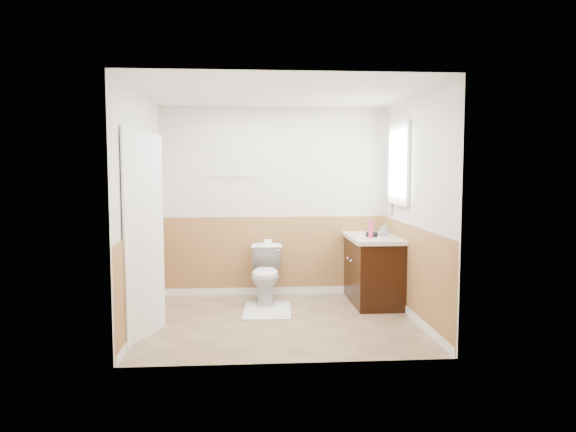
{
  "coord_description": "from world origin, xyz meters",
  "views": [
    {
      "loc": [
        -0.34,
        -5.83,
        1.68
      ],
      "look_at": [
        0.1,
        0.25,
        1.15
      ],
      "focal_mm": 33.51,
      "sensor_mm": 36.0,
      "label": 1
    }
  ],
  "objects": [
    {
      "name": "vanity_knob_right",
      "position": [
        0.91,
        0.87,
        0.55
      ],
      "size": [
        0.03,
        0.03,
        0.03
      ],
      "primitive_type": "sphere",
      "color": "#B5B5BC",
      "rests_on": "vanity_cabinet"
    },
    {
      "name": "wainscot_right",
      "position": [
        1.49,
        0.0,
        0.5
      ],
      "size": [
        0.0,
        2.6,
        2.6
      ],
      "primitive_type": "plane",
      "rotation": [
        1.57,
        0.0,
        -1.57
      ],
      "color": "#A17240",
      "rests_on": "floor"
    },
    {
      "name": "mirror_panel",
      "position": [
        1.48,
        1.1,
        1.55
      ],
      "size": [
        0.02,
        0.35,
        0.9
      ],
      "primitive_type": "cube",
      "color": "silver",
      "rests_on": "wall_right"
    },
    {
      "name": "wall_back",
      "position": [
        0.0,
        1.3,
        1.25
      ],
      "size": [
        3.0,
        0.0,
        3.0
      ],
      "primitive_type": "plane",
      "rotation": [
        1.57,
        0.0,
        0.0
      ],
      "color": "silver",
      "rests_on": "floor"
    },
    {
      "name": "toilet",
      "position": [
        -0.13,
        0.84,
        0.36
      ],
      "size": [
        0.44,
        0.73,
        0.72
      ],
      "primitive_type": "imported",
      "rotation": [
        0.0,
        0.0,
        -0.06
      ],
      "color": "white",
      "rests_on": "floor"
    },
    {
      "name": "hair_dryer_handle",
      "position": [
        1.13,
        0.67,
        0.86
      ],
      "size": [
        0.03,
        0.03,
        0.07
      ],
      "primitive_type": "cylinder",
      "color": "black",
      "rests_on": "countertop"
    },
    {
      "name": "vanity_knob_left",
      "position": [
        0.91,
        0.67,
        0.55
      ],
      "size": [
        0.03,
        0.03,
        0.03
      ],
      "primitive_type": "sphere",
      "color": "silver",
      "rests_on": "vanity_cabinet"
    },
    {
      "name": "tp_roll",
      "position": [
        -0.1,
        1.23,
        0.7
      ],
      "size": [
        0.1,
        0.11,
        0.11
      ],
      "primitive_type": "cylinder",
      "rotation": [
        0.0,
        1.57,
        0.0
      ],
      "color": "white",
      "rests_on": "tp_holder_bar"
    },
    {
      "name": "wainscot_back",
      "position": [
        0.0,
        1.29,
        0.5
      ],
      "size": [
        3.0,
        0.0,
        3.0
      ],
      "primitive_type": "plane",
      "rotation": [
        1.57,
        0.0,
        0.0
      ],
      "color": "#A17240",
      "rests_on": "floor"
    },
    {
      "name": "sink_basin",
      "position": [
        1.21,
        0.92,
        0.86
      ],
      "size": [
        0.36,
        0.36,
        0.02
      ],
      "primitive_type": "cylinder",
      "color": "white",
      "rests_on": "countertop"
    },
    {
      "name": "floor",
      "position": [
        0.0,
        0.0,
        0.0
      ],
      "size": [
        3.0,
        3.0,
        0.0
      ],
      "primitive_type": "plane",
      "color": "#8C7051",
      "rests_on": "ground"
    },
    {
      "name": "bath_mat",
      "position": [
        -0.13,
        0.42,
        0.01
      ],
      "size": [
        0.6,
        0.83,
        0.02
      ],
      "primitive_type": "cube",
      "rotation": [
        0.0,
        0.0,
        -0.06
      ],
      "color": "silver",
      "rests_on": "floor"
    },
    {
      "name": "door_frame",
      "position": [
        -1.48,
        -0.45,
        1.03
      ],
      "size": [
        0.02,
        0.92,
        2.1
      ],
      "primitive_type": "cube",
      "color": "white",
      "rests_on": "wall_left"
    },
    {
      "name": "wall_left",
      "position": [
        -1.5,
        0.0,
        1.25
      ],
      "size": [
        0.0,
        3.0,
        3.0
      ],
      "primitive_type": "plane",
      "rotation": [
        1.57,
        0.0,
        1.57
      ],
      "color": "silver",
      "rests_on": "floor"
    },
    {
      "name": "tp_holder_bar",
      "position": [
        -0.1,
        1.23,
        0.7
      ],
      "size": [
        0.14,
        0.02,
        0.02
      ],
      "primitive_type": "cylinder",
      "rotation": [
        0.0,
        1.57,
        0.0
      ],
      "color": "silver",
      "rests_on": "wall_back"
    },
    {
      "name": "window_glass",
      "position": [
        1.49,
        0.59,
        1.75
      ],
      "size": [
        0.01,
        0.7,
        0.9
      ],
      "primitive_type": "cube",
      "color": "white",
      "rests_on": "wall_right"
    },
    {
      "name": "wall_right",
      "position": [
        1.5,
        0.0,
        1.25
      ],
      "size": [
        0.0,
        3.0,
        3.0
      ],
      "primitive_type": "plane",
      "rotation": [
        1.57,
        0.0,
        -1.57
      ],
      "color": "silver",
      "rests_on": "floor"
    },
    {
      "name": "ceiling",
      "position": [
        0.0,
        0.0,
        2.5
      ],
      "size": [
        3.0,
        3.0,
        0.0
      ],
      "primitive_type": "plane",
      "rotation": [
        3.14,
        0.0,
        0.0
      ],
      "color": "white",
      "rests_on": "floor"
    },
    {
      "name": "lotion_bottle",
      "position": [
        1.11,
        0.49,
        0.96
      ],
      "size": [
        0.05,
        0.05,
        0.22
      ],
      "primitive_type": "cylinder",
      "color": "#ED3D7A",
      "rests_on": "countertop"
    },
    {
      "name": "faucet",
      "position": [
        1.39,
        0.92,
        0.92
      ],
      "size": [
        0.02,
        0.02,
        0.14
      ],
      "primitive_type": "cylinder",
      "color": "silver",
      "rests_on": "countertop"
    },
    {
      "name": "hair_dryer_body",
      "position": [
        1.16,
        0.64,
        0.89
      ],
      "size": [
        0.14,
        0.07,
        0.07
      ],
      "primitive_type": "cylinder",
      "rotation": [
        0.0,
        1.57,
        0.0
      ],
      "color": "black",
      "rests_on": "countertop"
    },
    {
      "name": "towel_bar",
      "position": [
        -0.55,
        1.25,
        1.6
      ],
      "size": [
        0.62,
        0.02,
        0.02
      ],
      "primitive_type": "cylinder",
      "rotation": [
        0.0,
        1.57,
        0.0
      ],
      "color": "silver",
      "rests_on": "wall_back"
    },
    {
      "name": "wall_front",
      "position": [
        0.0,
        -1.3,
        1.25
      ],
      "size": [
        3.0,
        0.0,
        3.0
      ],
      "primitive_type": "plane",
      "rotation": [
        -1.57,
        0.0,
        0.0
      ],
      "color": "silver",
      "rests_on": "floor"
    },
    {
      "name": "door",
      "position": [
        -1.4,
        -0.45,
        1.02
      ],
      "size": [
        0.29,
        0.78,
        2.04
      ],
      "primitive_type": "cube",
      "rotation": [
        0.0,
        0.0,
        -0.31
      ],
      "color": "white",
      "rests_on": "wall_left"
    },
    {
      "name": "soap_dispenser",
      "position": [
        1.33,
        0.7,
        0.94
      ],
      "size": [
        0.1,
        0.1,
        0.17
      ],
      "primitive_type": "imported",
      "rotation": [
        0.0,
        0.0,
        0.24
      ],
      "color": "gray",
      "rests_on": "countertop"
    },
    {
      "name": "window_frame",
      "position": [
        1.47,
        0.59,
        1.75
      ],
      "size": [
        0.04,
        0.8,
        1.0
      ],
      "primitive_type": "cube",
      "color": "white",
      "rests_on": "wall_right"
    },
    {
      "name": "tp_sheet",
      "position": [
        -0.1,
        1.23,
        0.59
      ],
      "size": [
        0.1,
        0.01,
        0.16
      ],
      "primitive_type": "cube",
      "color": "white",
      "rests_on": "tp_roll"
    },
    {
      "name": "door_knob",
      "position": [
        -1.34,
        -0.12,
        0.95
      ],
      "size": [
        0.06,
        0.06,
        0.06
      ],
      "primitive_type": "sphere",
      "color": "silver",
      "rests_on": "door"
    },
    {
      "name": "wainscot_left",
      "position": [
        -1.49,
        0.0,
        0.5
      ],
      "size": [
        0.0,
        2.6,
        2.6
      ],
      "primitive_type": "plane",
      "rotation": [
        1.57,
        0.0,
        1.57
      ],
      "color": "#A17240",
      "rests_on": "floor"
    },
    {
      "name": "vanity_cabinet",
      "position": [
        1.21,
        0.77,
        0.4
      ],
      "size": [
        0.55,
        1.1,
        0.8
      ],
      "primitive_type": "cube",
      "color": "black",
      "rests_on": "floor"
    },
    {
      "name": "wainscot_front",
      "position": [
        0.0,
        -1.29,
        0.5
      ],
      "size": [
        3.0,
        0.0,
        3.0
      ],
      "primitive_type": "plane",
      "rotation": [
        -1.57,
        0.0,
        0.0
      ],
      "color": "#A17240",
      "rests_on": "floor"
    },
    {
      "name": "countertop",
      "position": [
        1.2,
        0.77,
        0.83
      ],
      "size": [
        0.6,
        1.15,
        0.05
      ],
      "primitive_type": "cube",
      "color": "beige",
      "rests_on": "vanity_cabinet"
    }
  ]
}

